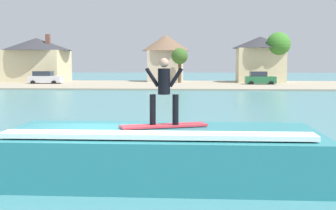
{
  "coord_description": "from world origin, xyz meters",
  "views": [
    {
      "loc": [
        2.8,
        -12.63,
        3.09
      ],
      "look_at": [
        1.74,
        3.0,
        1.7
      ],
      "focal_mm": 51.9,
      "sensor_mm": 36.0,
      "label": 1
    }
  ],
  "objects_px": {
    "car_near_shore": "(45,78)",
    "house_gabled_white": "(260,58)",
    "surfer": "(164,88)",
    "house_with_chimney": "(37,58)",
    "tree_short_bushy": "(278,45)",
    "car_far_shore": "(260,78)",
    "wave_crest": "(161,153)",
    "surfboard": "(164,126)",
    "tree_tall_bare": "(180,57)",
    "house_small_cottage": "(166,55)"
  },
  "relations": [
    {
      "from": "surfer",
      "to": "tree_tall_bare",
      "type": "xyz_separation_m",
      "value": [
        -2.05,
        55.52,
        1.38
      ]
    },
    {
      "from": "house_gabled_white",
      "to": "house_small_cottage",
      "type": "height_order",
      "value": "house_small_cottage"
    },
    {
      "from": "surfboard",
      "to": "tree_tall_bare",
      "type": "relative_size",
      "value": 0.46
    },
    {
      "from": "car_near_shore",
      "to": "house_with_chimney",
      "type": "height_order",
      "value": "house_with_chimney"
    },
    {
      "from": "house_gabled_white",
      "to": "tree_tall_bare",
      "type": "bearing_deg",
      "value": -168.75
    },
    {
      "from": "surfer",
      "to": "car_near_shore",
      "type": "distance_m",
      "value": 55.44
    },
    {
      "from": "wave_crest",
      "to": "house_with_chimney",
      "type": "height_order",
      "value": "house_with_chimney"
    },
    {
      "from": "surfer",
      "to": "car_far_shore",
      "type": "bearing_deg",
      "value": 80.49
    },
    {
      "from": "wave_crest",
      "to": "car_near_shore",
      "type": "xyz_separation_m",
      "value": [
        -19.96,
        51.39,
        0.29
      ]
    },
    {
      "from": "car_near_shore",
      "to": "house_small_cottage",
      "type": "height_order",
      "value": "house_small_cottage"
    },
    {
      "from": "house_small_cottage",
      "to": "surfboard",
      "type": "bearing_deg",
      "value": -85.9
    },
    {
      "from": "car_far_shore",
      "to": "house_small_cottage",
      "type": "relative_size",
      "value": 0.54
    },
    {
      "from": "car_far_shore",
      "to": "tree_short_bushy",
      "type": "relative_size",
      "value": 0.55
    },
    {
      "from": "car_near_shore",
      "to": "surfer",
      "type": "bearing_deg",
      "value": -68.77
    },
    {
      "from": "surfboard",
      "to": "house_gabled_white",
      "type": "height_order",
      "value": "house_gabled_white"
    },
    {
      "from": "car_near_shore",
      "to": "house_small_cottage",
      "type": "xyz_separation_m",
      "value": [
        15.75,
        8.42,
        3.12
      ]
    },
    {
      "from": "surfboard",
      "to": "car_near_shore",
      "type": "relative_size",
      "value": 0.53
    },
    {
      "from": "surfboard",
      "to": "car_near_shore",
      "type": "distance_m",
      "value": 55.39
    },
    {
      "from": "house_with_chimney",
      "to": "tree_short_bushy",
      "type": "distance_m",
      "value": 35.01
    },
    {
      "from": "wave_crest",
      "to": "surfboard",
      "type": "relative_size",
      "value": 3.63
    },
    {
      "from": "car_far_shore",
      "to": "tree_tall_bare",
      "type": "xyz_separation_m",
      "value": [
        -10.68,
        4.01,
        2.86
      ]
    },
    {
      "from": "wave_crest",
      "to": "tree_short_bushy",
      "type": "height_order",
      "value": "tree_short_bushy"
    },
    {
      "from": "car_near_shore",
      "to": "house_gabled_white",
      "type": "relative_size",
      "value": 0.54
    },
    {
      "from": "wave_crest",
      "to": "tree_short_bushy",
      "type": "bearing_deg",
      "value": 78.05
    },
    {
      "from": "tree_tall_bare",
      "to": "surfboard",
      "type": "bearing_deg",
      "value": -87.9
    },
    {
      "from": "surfboard",
      "to": "tree_short_bushy",
      "type": "xyz_separation_m",
      "value": [
        11.57,
        55.35,
        4.0
      ]
    },
    {
      "from": "wave_crest",
      "to": "house_small_cottage",
      "type": "relative_size",
      "value": 1.17
    },
    {
      "from": "house_gabled_white",
      "to": "surfboard",
      "type": "bearing_deg",
      "value": -99.26
    },
    {
      "from": "car_far_shore",
      "to": "house_with_chimney",
      "type": "relative_size",
      "value": 0.38
    },
    {
      "from": "wave_crest",
      "to": "house_gabled_white",
      "type": "height_order",
      "value": "house_gabled_white"
    },
    {
      "from": "surfer",
      "to": "house_small_cottage",
      "type": "distance_m",
      "value": 60.26
    },
    {
      "from": "house_with_chimney",
      "to": "wave_crest",
      "type": "bearing_deg",
      "value": -68.1
    },
    {
      "from": "surfer",
      "to": "car_near_shore",
      "type": "relative_size",
      "value": 0.4
    },
    {
      "from": "wave_crest",
      "to": "car_near_shore",
      "type": "relative_size",
      "value": 1.92
    },
    {
      "from": "surfboard",
      "to": "tree_tall_bare",
      "type": "height_order",
      "value": "tree_tall_bare"
    },
    {
      "from": "surfboard",
      "to": "car_far_shore",
      "type": "distance_m",
      "value": 52.2
    },
    {
      "from": "wave_crest",
      "to": "tree_tall_bare",
      "type": "distance_m",
      "value": 55.38
    },
    {
      "from": "wave_crest",
      "to": "car_far_shore",
      "type": "relative_size",
      "value": 2.14
    },
    {
      "from": "wave_crest",
      "to": "car_far_shore",
      "type": "height_order",
      "value": "car_far_shore"
    },
    {
      "from": "car_near_shore",
      "to": "tree_tall_bare",
      "type": "distance_m",
      "value": 18.65
    },
    {
      "from": "car_near_shore",
      "to": "tree_short_bushy",
      "type": "height_order",
      "value": "tree_short_bushy"
    },
    {
      "from": "surfer",
      "to": "house_gabled_white",
      "type": "height_order",
      "value": "house_gabled_white"
    },
    {
      "from": "car_far_shore",
      "to": "tree_short_bushy",
      "type": "height_order",
      "value": "tree_short_bushy"
    },
    {
      "from": "tree_tall_bare",
      "to": "tree_short_bushy",
      "type": "distance_m",
      "value": 13.7
    },
    {
      "from": "surfer",
      "to": "house_small_cottage",
      "type": "height_order",
      "value": "house_small_cottage"
    },
    {
      "from": "surfboard",
      "to": "house_with_chimney",
      "type": "bearing_deg",
      "value": 111.9
    },
    {
      "from": "car_far_shore",
      "to": "house_gabled_white",
      "type": "relative_size",
      "value": 0.48
    },
    {
      "from": "surfer",
      "to": "house_small_cottage",
      "type": "xyz_separation_m",
      "value": [
        -4.32,
        60.08,
        1.65
      ]
    },
    {
      "from": "wave_crest",
      "to": "tree_short_bushy",
      "type": "xyz_separation_m",
      "value": [
        11.66,
        55.12,
        4.76
      ]
    },
    {
      "from": "surfboard",
      "to": "house_small_cottage",
      "type": "relative_size",
      "value": 0.32
    }
  ]
}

